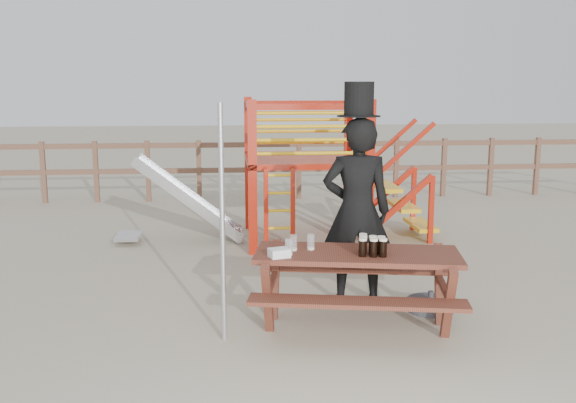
% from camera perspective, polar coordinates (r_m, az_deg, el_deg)
% --- Properties ---
extents(ground, '(60.00, 60.00, 0.00)m').
position_cam_1_polar(ground, '(6.25, 3.59, -11.24)').
color(ground, tan).
rests_on(ground, ground).
extents(back_fence, '(15.09, 0.09, 1.20)m').
position_cam_1_polar(back_fence, '(12.86, -1.23, 3.45)').
color(back_fence, brown).
rests_on(back_fence, ground).
extents(playground_fort, '(4.71, 1.84, 2.10)m').
position_cam_1_polar(playground_fort, '(9.46, 1.03, 2.96)').
color(playground_fort, '#B11D0B').
rests_on(playground_fort, ground).
extents(picnic_table, '(2.13, 1.65, 0.74)m').
position_cam_1_polar(picnic_table, '(6.16, 6.13, -6.98)').
color(picnic_table, brown).
rests_on(picnic_table, ground).
extents(man_with_hat, '(0.76, 0.54, 2.33)m').
position_cam_1_polar(man_with_hat, '(6.75, 6.14, -0.41)').
color(man_with_hat, black).
rests_on(man_with_hat, ground).
extents(metal_pole, '(0.05, 0.05, 2.15)m').
position_cam_1_polar(metal_pole, '(5.70, -5.86, -2.10)').
color(metal_pole, '#B2B2B7').
rests_on(metal_pole, ground).
extents(parasol_base, '(0.49, 0.49, 0.21)m').
position_cam_1_polar(parasol_base, '(6.86, 12.53, -8.97)').
color(parasol_base, '#3D3D43').
rests_on(parasol_base, ground).
extents(paper_bag, '(0.21, 0.19, 0.08)m').
position_cam_1_polar(paper_bag, '(5.88, -0.79, -4.59)').
color(paper_bag, white).
rests_on(paper_bag, picnic_table).
extents(stout_pints, '(0.26, 0.28, 0.17)m').
position_cam_1_polar(stout_pints, '(6.00, 7.41, -3.91)').
color(stout_pints, black).
rests_on(stout_pints, picnic_table).
extents(empty_glasses, '(0.30, 0.26, 0.15)m').
position_cam_1_polar(empty_glasses, '(6.06, 0.87, -3.85)').
color(empty_glasses, silver).
rests_on(empty_glasses, picnic_table).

